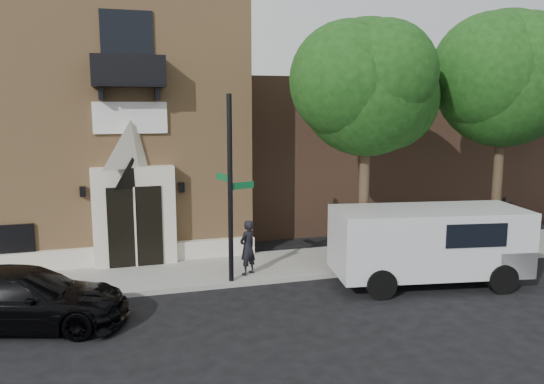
# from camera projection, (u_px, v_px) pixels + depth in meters

# --- Properties ---
(ground) EXTENTS (120.00, 120.00, 0.00)m
(ground) POSITION_uv_depth(u_px,v_px,m) (176.00, 293.00, 15.09)
(ground) COLOR black
(ground) RESTS_ON ground
(sidewalk) EXTENTS (42.00, 3.00, 0.15)m
(sidewalk) POSITION_uv_depth(u_px,v_px,m) (203.00, 272.00, 16.78)
(sidewalk) COLOR gray
(sidewalk) RESTS_ON ground
(church) EXTENTS (12.20, 11.01, 9.30)m
(church) POSITION_uv_depth(u_px,v_px,m) (76.00, 122.00, 21.06)
(church) COLOR tan
(church) RESTS_ON ground
(neighbour_building) EXTENTS (18.00, 8.00, 6.40)m
(neighbour_building) POSITION_uv_depth(u_px,v_px,m) (398.00, 148.00, 26.41)
(neighbour_building) COLOR brown
(neighbour_building) RESTS_ON ground
(street_tree_left) EXTENTS (4.97, 4.38, 7.77)m
(street_tree_left) POSITION_uv_depth(u_px,v_px,m) (369.00, 86.00, 16.13)
(street_tree_left) COLOR #38281C
(street_tree_left) RESTS_ON sidewalk
(street_tree_mid) EXTENTS (5.21, 4.64, 8.25)m
(street_tree_mid) POSITION_uv_depth(u_px,v_px,m) (507.00, 78.00, 17.45)
(street_tree_mid) COLOR #38281C
(street_tree_mid) RESTS_ON sidewalk
(black_sedan) EXTENTS (5.27, 3.18, 1.43)m
(black_sedan) POSITION_uv_depth(u_px,v_px,m) (24.00, 298.00, 12.71)
(black_sedan) COLOR black
(black_sedan) RESTS_ON ground
(cargo_van) EXTENTS (5.89, 3.06, 2.29)m
(cargo_van) POSITION_uv_depth(u_px,v_px,m) (435.00, 242.00, 15.73)
(cargo_van) COLOR silver
(cargo_van) RESTS_ON ground
(street_sign) EXTENTS (1.03, 0.84, 5.47)m
(street_sign) POSITION_uv_depth(u_px,v_px,m) (230.00, 189.00, 15.29)
(street_sign) COLOR black
(street_sign) RESTS_ON sidewalk
(fire_hydrant) EXTENTS (0.41, 0.33, 0.72)m
(fire_hydrant) POSITION_uv_depth(u_px,v_px,m) (337.00, 259.00, 16.70)
(fire_hydrant) COLOR #BC0023
(fire_hydrant) RESTS_ON sidewalk
(dumpster) EXTENTS (1.99, 1.54, 1.15)m
(dumpster) POSITION_uv_depth(u_px,v_px,m) (403.00, 242.00, 17.84)
(dumpster) COLOR #0F3918
(dumpster) RESTS_ON sidewalk
(planter) EXTENTS (0.72, 0.66, 0.67)m
(planter) POSITION_uv_depth(u_px,v_px,m) (155.00, 253.00, 17.46)
(planter) COLOR #4C6530
(planter) RESTS_ON sidewalk
(pedestrian_near) EXTENTS (0.74, 0.68, 1.69)m
(pedestrian_near) POSITION_uv_depth(u_px,v_px,m) (248.00, 248.00, 16.18)
(pedestrian_near) COLOR black
(pedestrian_near) RESTS_ON sidewalk
(pedestrian_far) EXTENTS (0.97, 1.09, 1.86)m
(pedestrian_far) POSITION_uv_depth(u_px,v_px,m) (505.00, 222.00, 19.32)
(pedestrian_far) COLOR black
(pedestrian_far) RESTS_ON sidewalk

